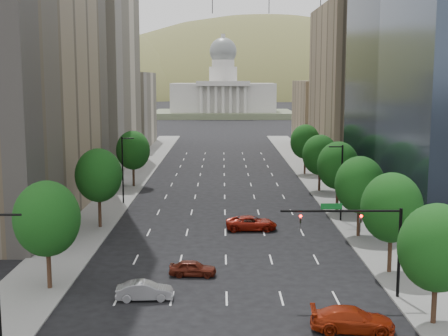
{
  "coord_description": "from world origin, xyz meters",
  "views": [
    {
      "loc": [
        -0.32,
        -14.13,
        16.57
      ],
      "look_at": [
        -0.16,
        43.77,
        8.0
      ],
      "focal_mm": 48.64,
      "sensor_mm": 36.0,
      "label": 1
    }
  ],
  "objects_px": {
    "traffic_signal": "(367,232)",
    "capitol": "(223,97)",
    "car_maroon": "(193,268)",
    "car_red_far": "(251,223)",
    "car_silver": "(145,291)",
    "car_red_near": "(352,319)"
  },
  "relations": [
    {
      "from": "car_red_near",
      "to": "car_silver",
      "type": "distance_m",
      "value": 15.59
    },
    {
      "from": "car_silver",
      "to": "car_red_far",
      "type": "xyz_separation_m",
      "value": [
        9.07,
        21.26,
        0.07
      ]
    },
    {
      "from": "car_red_near",
      "to": "car_silver",
      "type": "bearing_deg",
      "value": 72.38
    },
    {
      "from": "capitol",
      "to": "car_red_far",
      "type": "height_order",
      "value": "capitol"
    },
    {
      "from": "car_red_far",
      "to": "car_silver",
      "type": "bearing_deg",
      "value": 155.67
    },
    {
      "from": "capitol",
      "to": "traffic_signal",
      "type": "bearing_deg",
      "value": -87.26
    },
    {
      "from": "car_red_near",
      "to": "car_red_far",
      "type": "height_order",
      "value": "car_red_near"
    },
    {
      "from": "traffic_signal",
      "to": "car_silver",
      "type": "height_order",
      "value": "traffic_signal"
    },
    {
      "from": "car_red_near",
      "to": "car_red_far",
      "type": "bearing_deg",
      "value": 15.49
    },
    {
      "from": "car_maroon",
      "to": "capitol",
      "type": "bearing_deg",
      "value": 2.79
    },
    {
      "from": "car_silver",
      "to": "capitol",
      "type": "bearing_deg",
      "value": -5.62
    },
    {
      "from": "capitol",
      "to": "car_red_near",
      "type": "distance_m",
      "value": 226.01
    },
    {
      "from": "car_silver",
      "to": "car_red_far",
      "type": "distance_m",
      "value": 23.11
    },
    {
      "from": "traffic_signal",
      "to": "capitol",
      "type": "xyz_separation_m",
      "value": [
        -10.53,
        219.71,
        3.4
      ]
    },
    {
      "from": "car_maroon",
      "to": "car_red_near",
      "type": "bearing_deg",
      "value": -132.12
    },
    {
      "from": "car_red_near",
      "to": "car_maroon",
      "type": "distance_m",
      "value": 15.89
    },
    {
      "from": "car_maroon",
      "to": "car_silver",
      "type": "relative_size",
      "value": 0.93
    },
    {
      "from": "traffic_signal",
      "to": "car_maroon",
      "type": "relative_size",
      "value": 2.29
    },
    {
      "from": "traffic_signal",
      "to": "car_maroon",
      "type": "xyz_separation_m",
      "value": [
        -13.36,
        5.35,
        -4.49
      ]
    },
    {
      "from": "car_red_near",
      "to": "capitol",
      "type": "bearing_deg",
      "value": 6.32
    },
    {
      "from": "car_red_far",
      "to": "traffic_signal",
      "type": "bearing_deg",
      "value": -161.23
    },
    {
      "from": "car_red_near",
      "to": "car_red_far",
      "type": "xyz_separation_m",
      "value": [
        -5.39,
        27.06,
        -0.02
      ]
    }
  ]
}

